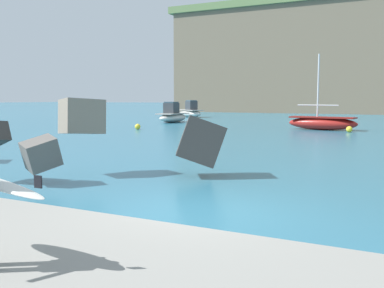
% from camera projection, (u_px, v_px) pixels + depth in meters
% --- Properties ---
extents(ground_plane, '(400.00, 400.00, 0.00)m').
position_uv_depth(ground_plane, '(203.00, 211.00, 9.46)').
color(ground_plane, '#2D6B84').
extents(walkway_path, '(48.00, 4.40, 0.24)m').
position_uv_depth(walkway_path, '(77.00, 271.00, 5.89)').
color(walkway_path, gray).
rests_on(walkway_path, ground).
extents(breakwater_jetty, '(31.25, 6.76, 2.69)m').
position_uv_depth(breakwater_jetty, '(323.00, 153.00, 9.17)').
color(breakwater_jetty, slate).
rests_on(breakwater_jetty, ground).
extents(boat_near_centre, '(5.46, 2.16, 5.82)m').
position_uv_depth(boat_near_centre, '(322.00, 123.00, 33.53)').
color(boat_near_centre, maroon).
rests_on(boat_near_centre, ground).
extents(boat_near_right, '(4.98, 4.29, 2.17)m').
position_uv_depth(boat_near_right, '(190.00, 112.00, 55.84)').
color(boat_near_right, beige).
rests_on(boat_near_right, ground).
extents(boat_mid_left, '(2.12, 4.75, 2.08)m').
position_uv_depth(boat_mid_left, '(173.00, 116.00, 44.12)').
color(boat_mid_left, beige).
rests_on(boat_mid_left, ground).
extents(mooring_buoy_middle, '(0.44, 0.44, 0.44)m').
position_uv_depth(mooring_buoy_middle, '(138.00, 127.00, 34.10)').
color(mooring_buoy_middle, yellow).
rests_on(mooring_buoy_middle, ground).
extents(mooring_buoy_outer, '(0.44, 0.44, 0.44)m').
position_uv_depth(mooring_buoy_outer, '(349.00, 129.00, 31.23)').
color(mooring_buoy_outer, yellow).
rests_on(mooring_buoy_outer, ground).
extents(station_building_west, '(7.74, 6.69, 5.94)m').
position_uv_depth(station_building_west, '(347.00, 5.00, 89.95)').
color(station_building_west, '#B2ADA3').
rests_on(station_building_west, headland_bluff).
extents(station_building_central, '(5.33, 6.32, 4.27)m').
position_uv_depth(station_building_central, '(368.00, 7.00, 87.99)').
color(station_building_central, '#B2ADA3').
rests_on(station_building_central, headland_bluff).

